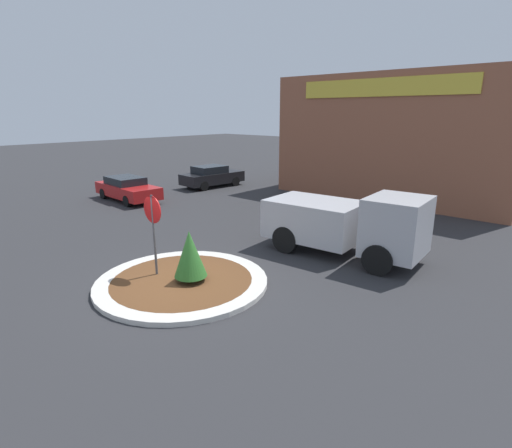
# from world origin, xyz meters

# --- Properties ---
(ground_plane) EXTENTS (120.00, 120.00, 0.00)m
(ground_plane) POSITION_xyz_m (0.00, 0.00, 0.00)
(ground_plane) COLOR #2D2D30
(traffic_island) EXTENTS (4.98, 4.98, 0.14)m
(traffic_island) POSITION_xyz_m (0.00, 0.00, 0.07)
(traffic_island) COLOR beige
(traffic_island) RESTS_ON ground_plane
(stop_sign) EXTENTS (0.81, 0.07, 2.57)m
(stop_sign) POSITION_xyz_m (-0.89, -0.25, 1.81)
(stop_sign) COLOR #4C4C51
(stop_sign) RESTS_ON ground_plane
(island_shrub) EXTENTS (0.94, 0.94, 1.50)m
(island_shrub) POSITION_xyz_m (0.27, 0.12, 0.97)
(island_shrub) COLOR brown
(island_shrub) RESTS_ON traffic_island
(utility_truck) EXTENTS (5.58, 2.61, 2.28)m
(utility_truck) POSITION_xyz_m (2.29, 5.31, 1.18)
(utility_truck) COLOR #B2B2B7
(utility_truck) RESTS_ON ground_plane
(storefront_building) EXTENTS (13.11, 6.07, 6.88)m
(storefront_building) POSITION_xyz_m (-0.60, 16.54, 3.44)
(storefront_building) COLOR #93563D
(storefront_building) RESTS_ON ground_plane
(parked_sedan_black) EXTENTS (2.14, 4.36, 1.42)m
(parked_sedan_black) POSITION_xyz_m (-11.07, 11.27, 0.72)
(parked_sedan_black) COLOR black
(parked_sedan_black) RESTS_ON ground_plane
(parked_sedan_red) EXTENTS (4.66, 2.07, 1.33)m
(parked_sedan_red) POSITION_xyz_m (-11.48, 5.21, 0.68)
(parked_sedan_red) COLOR #B21919
(parked_sedan_red) RESTS_ON ground_plane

